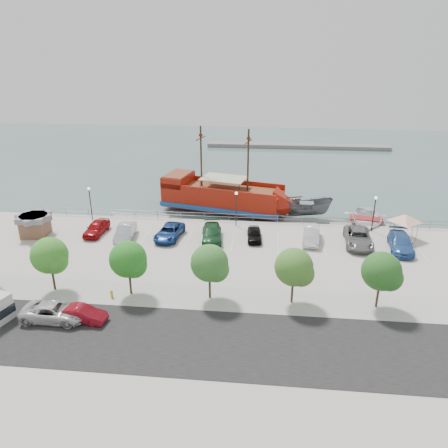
# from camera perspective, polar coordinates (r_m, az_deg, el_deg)

# --- Properties ---
(ground) EXTENTS (160.00, 160.00, 0.00)m
(ground) POSITION_cam_1_polar(r_m,az_deg,el_deg) (47.41, 0.96, -4.32)
(ground) COLOR #3F5453
(land_slab) EXTENTS (100.00, 58.00, 1.20)m
(land_slab) POSITION_cam_1_polar(r_m,az_deg,el_deg) (30.00, -2.76, -21.89)
(land_slab) COLOR #B5AD9C
(land_slab) RESTS_ON ground
(street) EXTENTS (100.00, 8.00, 0.04)m
(street) POSITION_cam_1_polar(r_m,az_deg,el_deg) (33.34, -1.48, -15.16)
(street) COLOR black
(street) RESTS_ON land_slab
(sidewalk) EXTENTS (100.00, 4.00, 0.05)m
(sidewalk) POSITION_cam_1_polar(r_m,az_deg,el_deg) (38.23, -0.34, -9.69)
(sidewalk) COLOR #9B9A90
(sidewalk) RESTS_ON land_slab
(seawall_railing) EXTENTS (50.00, 0.06, 1.00)m
(seawall_railing) POSITION_cam_1_polar(r_m,az_deg,el_deg) (53.88, 1.68, 0.86)
(seawall_railing) COLOR slate
(seawall_railing) RESTS_ON land_slab
(far_shore) EXTENTS (40.00, 3.00, 0.80)m
(far_shore) POSITION_cam_1_polar(r_m,az_deg,el_deg) (99.62, 9.58, 10.01)
(far_shore) COLOR slate
(far_shore) RESTS_ON ground
(pirate_ship) EXTENTS (19.37, 9.41, 12.00)m
(pirate_ship) POSITION_cam_1_polar(r_m,az_deg,el_deg) (59.12, 1.05, 3.35)
(pirate_ship) COLOR maroon
(pirate_ship) RESTS_ON ground
(patrol_boat) EXTENTS (6.93, 3.11, 2.61)m
(patrol_boat) POSITION_cam_1_polar(r_m,az_deg,el_deg) (58.14, 10.70, 1.88)
(patrol_boat) COLOR #54565A
(patrol_boat) RESTS_ON ground
(speedboat) EXTENTS (6.47, 8.33, 1.58)m
(speedboat) POSITION_cam_1_polar(r_m,az_deg,el_deg) (57.57, 18.09, 0.37)
(speedboat) COLOR white
(speedboat) RESTS_ON ground
(dock_west) EXTENTS (7.39, 2.23, 0.42)m
(dock_west) POSITION_cam_1_polar(r_m,az_deg,el_deg) (57.88, -10.87, 0.61)
(dock_west) COLOR gray
(dock_west) RESTS_ON ground
(dock_mid) EXTENTS (6.74, 2.79, 0.37)m
(dock_mid) POSITION_cam_1_polar(r_m,az_deg,el_deg) (55.67, 8.81, -0.17)
(dock_mid) COLOR slate
(dock_mid) RESTS_ON ground
(dock_east) EXTENTS (7.81, 2.34, 0.44)m
(dock_east) POSITION_cam_1_polar(r_m,az_deg,el_deg) (56.84, 17.57, -0.47)
(dock_east) COLOR gray
(dock_east) RESTS_ON ground
(shed) EXTENTS (3.29, 3.29, 2.49)m
(shed) POSITION_cam_1_polar(r_m,az_deg,el_deg) (54.17, -23.48, -0.06)
(shed) COLOR brown
(shed) RESTS_ON land_slab
(canopy_tent) EXTENTS (4.42, 4.42, 3.27)m
(canopy_tent) POSITION_cam_1_polar(r_m,az_deg,el_deg) (52.48, 22.65, 1.17)
(canopy_tent) COLOR slate
(canopy_tent) RESTS_ON land_slab
(street_van) EXTENTS (5.21, 2.41, 1.45)m
(street_van) POSITION_cam_1_polar(r_m,az_deg,el_deg) (37.70, -21.26, -10.65)
(street_van) COLOR silver
(street_van) RESTS_ON street
(street_sedan) EXTENTS (4.01, 1.80, 1.28)m
(street_sedan) POSITION_cam_1_polar(r_m,az_deg,el_deg) (36.88, -18.00, -11.12)
(street_sedan) COLOR maroon
(street_sedan) RESTS_ON street
(fire_hydrant) EXTENTS (0.25, 0.25, 0.72)m
(fire_hydrant) POSITION_cam_1_polar(r_m,az_deg,el_deg) (39.39, -14.46, -8.80)
(fire_hydrant) COLOR gold
(fire_hydrant) RESTS_ON sidewalk
(lamp_post_left) EXTENTS (0.36, 0.36, 4.28)m
(lamp_post_left) POSITION_cam_1_polar(r_m,az_deg,el_deg) (56.00, -17.12, 3.32)
(lamp_post_left) COLOR black
(lamp_post_left) RESTS_ON land_slab
(lamp_post_mid) EXTENTS (0.36, 0.36, 4.28)m
(lamp_post_mid) POSITION_cam_1_polar(r_m,az_deg,el_deg) (51.82, 1.61, 2.81)
(lamp_post_mid) COLOR black
(lamp_post_mid) RESTS_ON land_slab
(lamp_post_right) EXTENTS (0.36, 0.36, 4.28)m
(lamp_post_right) POSITION_cam_1_polar(r_m,az_deg,el_deg) (53.19, 19.07, 2.07)
(lamp_post_right) COLOR black
(lamp_post_right) RESTS_ON land_slab
(tree_b) EXTENTS (3.30, 3.20, 5.00)m
(tree_b) POSITION_cam_1_polar(r_m,az_deg,el_deg) (40.73, -21.68, -4.02)
(tree_b) COLOR #473321
(tree_b) RESTS_ON sidewalk
(tree_c) EXTENTS (3.30, 3.20, 5.00)m
(tree_c) POSITION_cam_1_polar(r_m,az_deg,el_deg) (38.09, -12.23, -4.70)
(tree_c) COLOR #473321
(tree_c) RESTS_ON sidewalk
(tree_d) EXTENTS (3.30, 3.20, 5.00)m
(tree_d) POSITION_cam_1_polar(r_m,az_deg,el_deg) (36.62, -1.70, -5.32)
(tree_d) COLOR #473321
(tree_d) RESTS_ON sidewalk
(tree_e) EXTENTS (3.30, 3.20, 5.00)m
(tree_e) POSITION_cam_1_polar(r_m,az_deg,el_deg) (36.45, 9.34, -5.77)
(tree_e) COLOR #473321
(tree_e) RESTS_ON sidewalk
(tree_f) EXTENTS (3.30, 3.20, 5.00)m
(tree_f) POSITION_cam_1_polar(r_m,az_deg,el_deg) (37.61, 20.09, -6.01)
(tree_f) COLOR #473321
(tree_f) RESTS_ON sidewalk
(parked_car_a) EXTENTS (2.09, 4.65, 1.55)m
(parked_car_a) POSITION_cam_1_polar(r_m,az_deg,el_deg) (52.32, -16.31, -0.47)
(parked_car_a) COLOR maroon
(parked_car_a) RESTS_ON land_slab
(parked_car_b) EXTENTS (2.04, 4.93, 1.59)m
(parked_car_b) POSITION_cam_1_polar(r_m,az_deg,el_deg) (50.28, -12.78, -1.03)
(parked_car_b) COLOR #AEB2B9
(parked_car_b) RESTS_ON land_slab
(parked_car_c) EXTENTS (3.02, 5.47, 1.45)m
(parked_car_c) POSITION_cam_1_polar(r_m,az_deg,el_deg) (49.58, -7.15, -1.05)
(parked_car_c) COLOR navy
(parked_car_c) RESTS_ON land_slab
(parked_car_d) EXTENTS (2.81, 5.57, 1.55)m
(parked_car_d) POSITION_cam_1_polar(r_m,az_deg,el_deg) (48.73, -1.61, -1.24)
(parked_car_d) COLOR #194825
(parked_car_d) RESTS_ON land_slab
(parked_car_e) EXTENTS (1.83, 4.00, 1.33)m
(parked_car_e) POSITION_cam_1_polar(r_m,az_deg,el_deg) (48.91, 3.98, -1.34)
(parked_car_e) COLOR black
(parked_car_e) RESTS_ON land_slab
(parked_car_f) EXTENTS (2.22, 5.12, 1.64)m
(parked_car_f) POSITION_cam_1_polar(r_m,az_deg,el_deg) (49.29, 11.30, -1.36)
(parked_car_f) COLOR silver
(parked_car_f) RESTS_ON land_slab
(parked_car_g) EXTENTS (3.12, 6.14, 1.66)m
(parked_car_g) POSITION_cam_1_polar(r_m,az_deg,el_deg) (49.73, 17.14, -1.72)
(parked_car_g) COLOR slate
(parked_car_g) RESTS_ON land_slab
(parked_car_h) EXTENTS (2.91, 5.84, 1.63)m
(parked_car_h) POSITION_cam_1_polar(r_m,az_deg,el_deg) (50.02, 22.09, -2.29)
(parked_car_h) COLOR #325DA1
(parked_car_h) RESTS_ON land_slab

